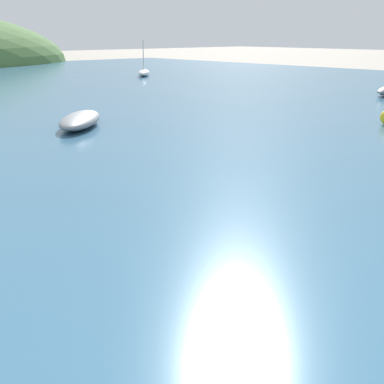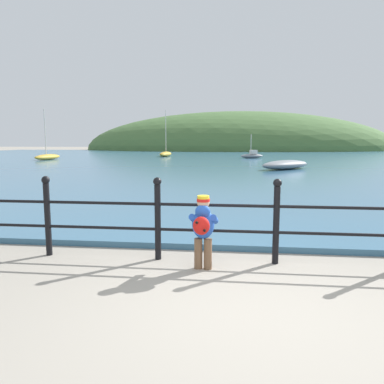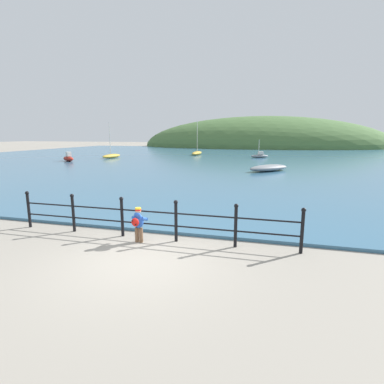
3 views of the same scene
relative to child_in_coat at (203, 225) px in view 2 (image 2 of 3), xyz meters
name	(u,v)px [view 2 (image 2 of 3)]	position (x,y,z in m)	size (l,w,h in m)	color
ground_plane	(244,308)	(0.54, -1.14, -0.61)	(200.00, 200.00, 0.00)	gray
water	(237,159)	(0.54, 30.86, -0.56)	(80.00, 60.00, 0.10)	#386684
far_hillside	(237,150)	(0.54, 66.51, -0.61)	(57.26, 31.49, 14.23)	#476B38
iron_railing	(216,218)	(0.15, 0.36, 0.04)	(8.55, 0.12, 1.21)	black
child_in_coat	(203,225)	(0.00, 0.00, 0.00)	(0.39, 0.53, 1.00)	brown
boat_mid_harbor	(48,157)	(-15.80, 25.90, -0.24)	(1.24, 3.56, 4.32)	gold
boat_green_fishing	(252,155)	(1.91, 30.88, -0.24)	(2.38, 1.66, 2.23)	gray
boat_far_right	(285,165)	(3.25, 17.16, -0.25)	(3.57, 3.68, 0.52)	gray
boat_white_sailboat	(166,154)	(-6.95, 34.00, -0.23)	(1.04, 3.94, 4.82)	gold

